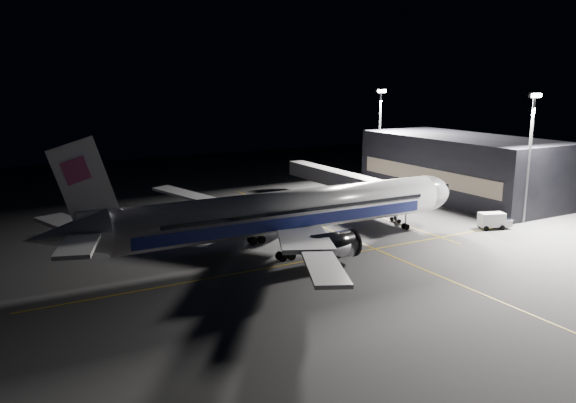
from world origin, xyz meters
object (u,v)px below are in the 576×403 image
at_px(safety_cone_b, 245,232).
at_px(safety_cone_c, 231,228).
at_px(floodlight_mast_south, 530,147).
at_px(jet_bridge, 347,181).
at_px(baggage_tug, 258,219).
at_px(airliner, 283,212).
at_px(floodlight_mast_north, 380,129).
at_px(service_truck, 494,220).
at_px(safety_cone_a, 263,228).

xyz_separation_m(safety_cone_b, safety_cone_c, (-1.12, 2.83, 0.05)).
bearing_deg(floodlight_mast_south, jet_bridge, 126.79).
bearing_deg(floodlight_mast_south, safety_cone_b, 159.46).
bearing_deg(safety_cone_b, baggage_tug, 46.66).
bearing_deg(baggage_tug, floodlight_mast_south, -16.69).
bearing_deg(airliner, safety_cone_c, 100.28).
distance_m(jet_bridge, floodlight_mast_north, 24.06).
bearing_deg(floodlight_mast_south, service_truck, -177.27).
xyz_separation_m(service_truck, safety_cone_b, (-35.00, 16.17, -1.10)).
bearing_deg(jet_bridge, baggage_tug, -169.86).
xyz_separation_m(airliner, baggage_tug, (3.27, 14.51, -4.42)).
bearing_deg(floodlight_mast_north, airliner, -142.09).
xyz_separation_m(jet_bridge, service_truck, (10.76, -24.42, -3.22)).
xyz_separation_m(floodlight_mast_south, baggage_tug, (-37.81, 20.53, -11.63)).
bearing_deg(service_truck, safety_cone_b, 174.01).
height_order(baggage_tug, safety_cone_c, baggage_tug).
height_order(airliner, floodlight_mast_south, floodlight_mast_south).
bearing_deg(baggage_tug, safety_cone_b, -121.53).
xyz_separation_m(floodlight_mast_north, floodlight_mast_south, (0.00, -38.00, 0.00)).
distance_m(jet_bridge, baggage_tug, 20.49).
height_order(floodlight_mast_south, safety_cone_a, floodlight_mast_south).
height_order(jet_bridge, floodlight_mast_north, floodlight_mast_north).
height_order(jet_bridge, service_truck, jet_bridge).
xyz_separation_m(jet_bridge, safety_cone_a, (-21.00, -7.81, -4.26)).
relative_size(safety_cone_b, safety_cone_c, 0.85).
relative_size(service_truck, safety_cone_a, 8.28).
bearing_deg(floodlight_mast_south, safety_cone_c, 156.72).
bearing_deg(safety_cone_a, floodlight_mast_south, -22.64).
bearing_deg(safety_cone_c, safety_cone_a, -28.75).
distance_m(floodlight_mast_north, safety_cone_c, 48.99).
bearing_deg(safety_cone_b, floodlight_mast_north, 27.69).
height_order(service_truck, safety_cone_c, service_truck).
bearing_deg(floodlight_mast_south, airliner, 171.67).
relative_size(jet_bridge, safety_cone_c, 54.97).
bearing_deg(jet_bridge, service_truck, -66.22).
bearing_deg(safety_cone_a, service_truck, -27.61).
bearing_deg(safety_cone_a, airliner, -101.47).
bearing_deg(jet_bridge, floodlight_mast_south, -53.21).
bearing_deg(floodlight_mast_south, floodlight_mast_north, 90.00).
bearing_deg(floodlight_mast_north, safety_cone_c, -155.97).
height_order(jet_bridge, safety_cone_b, jet_bridge).
bearing_deg(jet_bridge, floodlight_mast_north, 37.74).
bearing_deg(floodlight_mast_north, safety_cone_a, -150.86).
distance_m(floodlight_mast_south, safety_cone_a, 43.93).
xyz_separation_m(safety_cone_a, safety_cone_c, (-4.37, 2.40, -0.01)).
bearing_deg(airliner, jet_bridge, 38.04).
relative_size(safety_cone_a, safety_cone_b, 1.22).
relative_size(airliner, floodlight_mast_south, 2.97).
height_order(floodlight_mast_south, baggage_tug, floodlight_mast_south).
bearing_deg(service_truck, safety_cone_c, 171.05).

